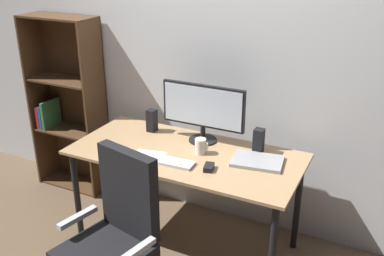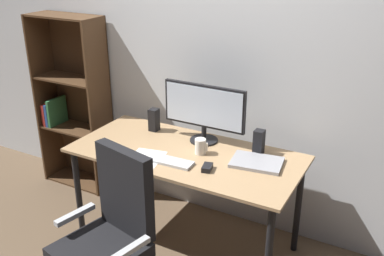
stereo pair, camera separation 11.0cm
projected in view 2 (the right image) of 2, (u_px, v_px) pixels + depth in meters
name	position (u px, v px, depth m)	size (l,w,h in m)	color
ground_plane	(186.00, 242.00, 3.24)	(12.00, 12.00, 0.00)	brown
back_wall	(221.00, 54.00, 3.16)	(6.40, 0.10, 2.60)	silver
desk	(186.00, 163.00, 2.98)	(1.56, 0.73, 0.74)	tan
monitor	(204.00, 109.00, 3.02)	(0.61, 0.20, 0.42)	black
keyboard	(171.00, 162.00, 2.80)	(0.29, 0.11, 0.02)	#B7BABC
mouse	(207.00, 168.00, 2.71)	(0.06, 0.10, 0.03)	black
coffee_mug	(200.00, 146.00, 2.91)	(0.09, 0.07, 0.10)	white
laptop	(257.00, 162.00, 2.79)	(0.32, 0.23, 0.02)	#99999E
speaker_left	(154.00, 120.00, 3.26)	(0.06, 0.07, 0.17)	black
speaker_right	(259.00, 142.00, 2.90)	(0.06, 0.07, 0.17)	black
paper_sheet	(145.00, 159.00, 2.85)	(0.21, 0.30, 0.00)	white
office_chair	(110.00, 244.00, 2.49)	(0.56, 0.55, 1.01)	#B7BABC
bookshelf	(74.00, 104.00, 3.82)	(0.63, 0.28, 1.51)	#4C331E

